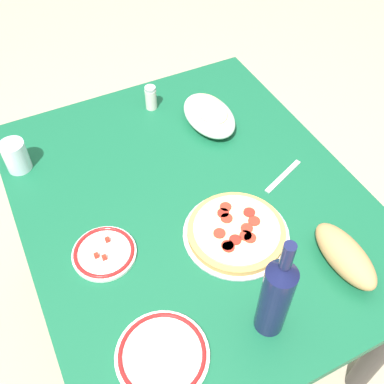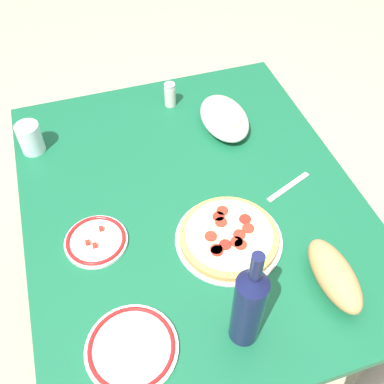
# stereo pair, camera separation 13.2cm
# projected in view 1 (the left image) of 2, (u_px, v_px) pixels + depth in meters

# --- Properties ---
(ground_plane) EXTENTS (8.00, 8.00, 0.00)m
(ground_plane) POSITION_uv_depth(u_px,v_px,m) (192.00, 313.00, 1.91)
(ground_plane) COLOR tan
(ground_plane) RESTS_ON ground
(dining_table) EXTENTS (1.17, 0.97, 0.75)m
(dining_table) POSITION_uv_depth(u_px,v_px,m) (192.00, 224.00, 1.44)
(dining_table) COLOR #145938
(dining_table) RESTS_ON ground
(pepperoni_pizza) EXTENTS (0.29, 0.29, 0.03)m
(pepperoni_pizza) POSITION_uv_depth(u_px,v_px,m) (236.00, 232.00, 1.25)
(pepperoni_pizza) COLOR #B7B7BC
(pepperoni_pizza) RESTS_ON dining_table
(baked_pasta_dish) EXTENTS (0.24, 0.15, 0.08)m
(baked_pasta_dish) POSITION_uv_depth(u_px,v_px,m) (209.00, 114.00, 1.53)
(baked_pasta_dish) COLOR white
(baked_pasta_dish) RESTS_ON dining_table
(wine_bottle) EXTENTS (0.07, 0.07, 0.33)m
(wine_bottle) POSITION_uv_depth(u_px,v_px,m) (276.00, 296.00, 0.99)
(wine_bottle) COLOR #141942
(wine_bottle) RESTS_ON dining_table
(water_glass) EXTENTS (0.07, 0.07, 0.10)m
(water_glass) POSITION_uv_depth(u_px,v_px,m) (16.00, 156.00, 1.39)
(water_glass) COLOR silver
(water_glass) RESTS_ON dining_table
(side_plate_near) EXTENTS (0.17, 0.17, 0.02)m
(side_plate_near) POSITION_uv_depth(u_px,v_px,m) (104.00, 253.00, 1.21)
(side_plate_near) COLOR white
(side_plate_near) RESTS_ON dining_table
(side_plate_far) EXTENTS (0.22, 0.22, 0.02)m
(side_plate_far) POSITION_uv_depth(u_px,v_px,m) (162.00, 355.00, 1.03)
(side_plate_far) COLOR white
(side_plate_far) RESTS_ON dining_table
(bread_loaf) EXTENTS (0.22, 0.09, 0.08)m
(bread_loaf) POSITION_uv_depth(u_px,v_px,m) (345.00, 256.00, 1.17)
(bread_loaf) COLOR tan
(bread_loaf) RESTS_ON dining_table
(spice_shaker) EXTENTS (0.04, 0.04, 0.09)m
(spice_shaker) POSITION_uv_depth(u_px,v_px,m) (151.00, 98.00, 1.59)
(spice_shaker) COLOR silver
(spice_shaker) RESTS_ON dining_table
(fork_right) EXTENTS (0.08, 0.16, 0.00)m
(fork_right) POSITION_uv_depth(u_px,v_px,m) (283.00, 176.00, 1.40)
(fork_right) COLOR #B7B7BC
(fork_right) RESTS_ON dining_table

